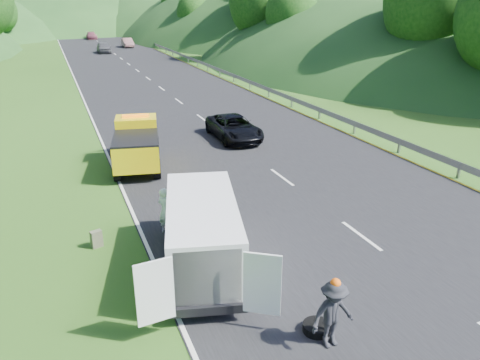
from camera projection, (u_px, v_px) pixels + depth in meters
name	position (u px, v px, depth m)	size (l,w,h in m)	color
ground	(257.00, 226.00, 16.56)	(320.00, 320.00, 0.00)	#38661E
road_surface	(137.00, 71.00, 52.21)	(14.00, 200.00, 0.02)	black
guardrail	(174.00, 56.00, 65.55)	(0.06, 140.00, 1.52)	gray
tree_line_right	(238.00, 48.00, 76.44)	(14.00, 140.00, 14.00)	#2E5C1B
hills_backdrop	(90.00, 26.00, 135.38)	(201.00, 288.60, 44.00)	#2D5B23
tow_truck	(137.00, 143.00, 22.14)	(2.95, 5.60, 2.29)	black
white_van	(202.00, 230.00, 13.61)	(4.05, 6.56, 2.17)	black
woman	(167.00, 233.00, 16.07)	(0.60, 0.44, 1.66)	white
child	(211.00, 224.00, 16.69)	(0.46, 0.36, 0.96)	#C2CA6C
worker	(330.00, 345.00, 10.87)	(1.10, 0.63, 1.70)	black
suitcase	(97.00, 239.00, 15.08)	(0.36, 0.20, 0.57)	#53553F
spare_tire	(316.00, 332.00, 11.32)	(0.68, 0.68, 0.20)	black
passing_suv	(234.00, 139.00, 26.83)	(2.20, 4.76, 1.32)	black
dist_car_a	(104.00, 53.00, 69.18)	(1.83, 4.55, 1.55)	#45464A
dist_car_b	(128.00, 47.00, 77.29)	(1.53, 4.40, 1.45)	#795152
dist_car_c	(92.00, 39.00, 92.37)	(1.89, 4.64, 1.35)	#82414F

